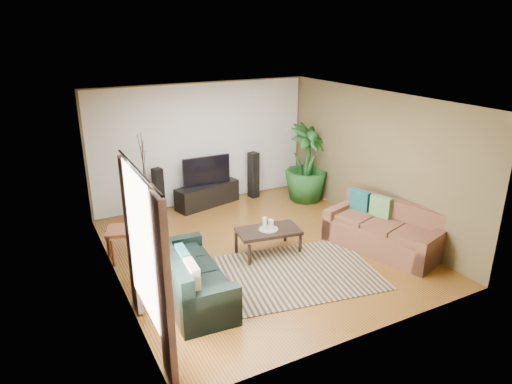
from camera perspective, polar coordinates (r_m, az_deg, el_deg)
floor at (r=8.31m, az=0.64°, el=-7.24°), size 5.50×5.50×0.00m
ceiling at (r=7.47m, az=0.73°, el=11.51°), size 5.50×5.50×0.00m
wall_back at (r=10.19m, az=-6.70°, el=5.93°), size 5.00×0.00×5.00m
wall_front at (r=5.69m, az=13.99°, el=-6.16°), size 5.00×0.00×5.00m
wall_left at (r=7.02m, az=-17.60°, el=-1.42°), size 0.00×5.50×5.50m
wall_right at (r=9.19m, az=14.58°, el=3.85°), size 0.00×5.50×5.50m
backwall_panel at (r=10.19m, az=-6.68°, el=5.92°), size 4.90×0.00×4.90m
window_pane at (r=5.56m, az=-14.29°, el=-6.29°), size 0.00×1.80×1.80m
curtain_near at (r=5.04m, az=-11.36°, el=-12.16°), size 0.08×0.35×2.20m
curtain_far at (r=6.34m, az=-15.32°, el=-5.51°), size 0.08×0.35×2.20m
curtain_rod at (r=5.24m, az=-14.59°, el=2.68°), size 0.03×1.90×0.03m
sofa_left at (r=6.83m, az=-7.99°, el=-9.86°), size 0.92×1.93×0.85m
sofa_right at (r=8.47m, az=15.64°, el=-4.30°), size 1.47×2.20×0.85m
area_rug at (r=7.60m, az=4.86°, el=-10.07°), size 2.93×2.30×0.01m
coffee_table at (r=8.13m, az=1.55°, el=-6.14°), size 1.17×0.75×0.45m
candle_tray at (r=8.03m, az=1.56°, el=-4.66°), size 0.34×0.34×0.01m
candle_tall at (r=7.98m, az=1.09°, el=-3.90°), size 0.07×0.07×0.22m
candle_mid at (r=7.98m, az=1.96°, el=-4.10°), size 0.07×0.07×0.17m
candle_short at (r=8.08m, az=1.80°, el=-3.90°), size 0.07×0.07×0.14m
tv_stand at (r=10.29m, az=-6.10°, el=-0.35°), size 1.55×0.79×0.49m
television at (r=10.10m, az=-6.22°, el=2.67°), size 1.09×0.06×0.64m
speaker_left at (r=9.88m, az=-12.07°, el=0.06°), size 0.22×0.24×1.02m
speaker_right at (r=10.64m, az=-0.32°, el=2.14°), size 0.23×0.25×1.08m
potted_plant at (r=10.42m, az=6.34°, el=3.57°), size 1.29×1.29×1.76m
plant_pot at (r=10.66m, az=6.19°, el=-0.31°), size 0.32×0.32×0.25m
pedestal at (r=9.55m, az=-13.39°, el=-2.82°), size 0.39×0.39×0.38m
vase at (r=9.42m, az=-13.56°, el=-0.80°), size 0.34×0.34×0.48m
side_table at (r=8.26m, az=-16.25°, el=-6.18°), size 0.66×0.66×0.55m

